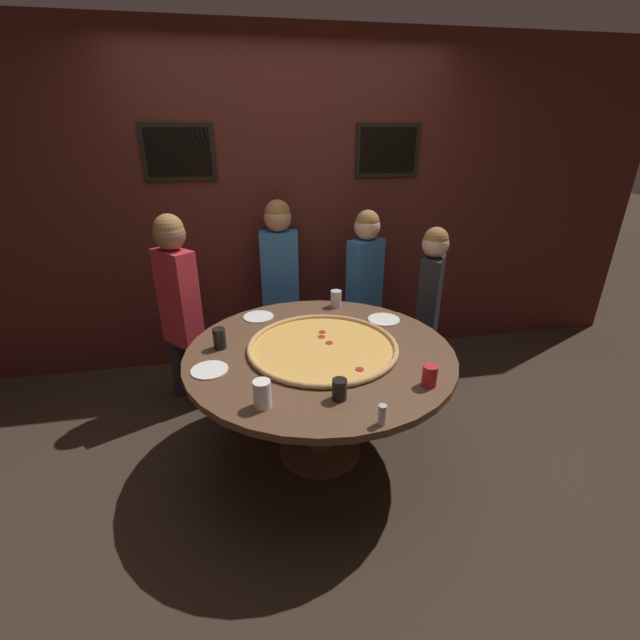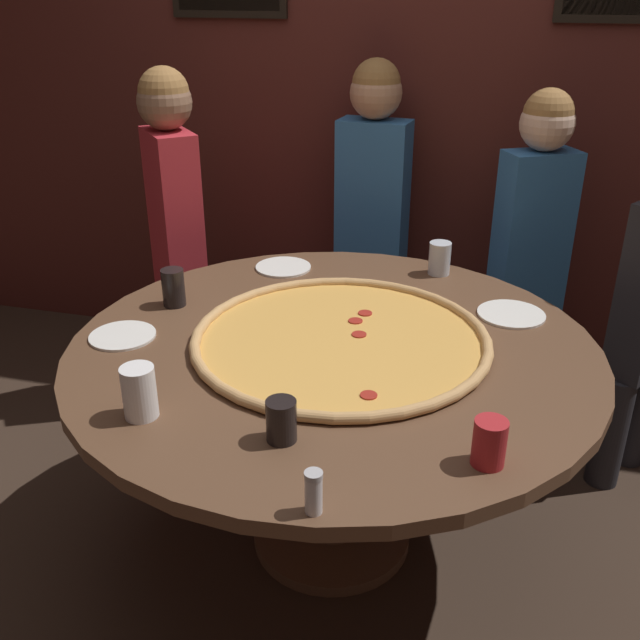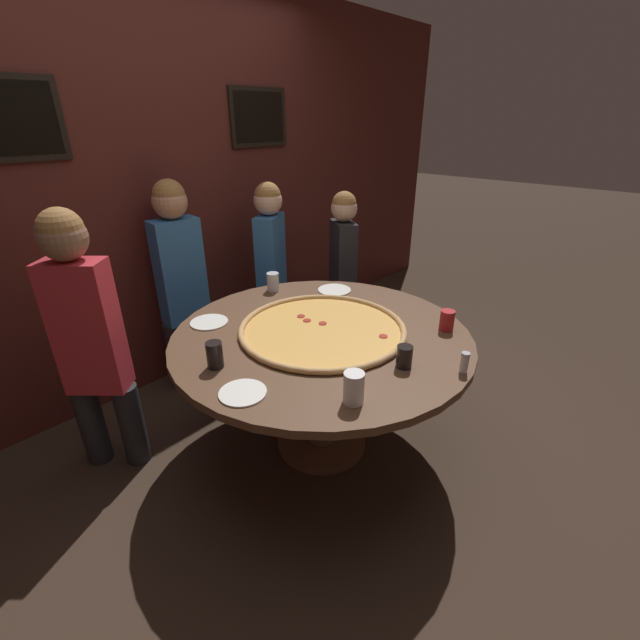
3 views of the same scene
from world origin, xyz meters
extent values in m
plane|color=#38281E|center=(0.00, 0.00, 0.00)|extent=(24.00, 24.00, 0.00)
cube|color=#4C1E19|center=(0.00, 1.38, 1.30)|extent=(6.40, 0.06, 2.60)
cube|color=black|center=(-0.80, 1.33, 1.75)|extent=(0.52, 0.02, 0.40)
cube|color=#936B5B|center=(-0.80, 1.33, 1.75)|extent=(0.46, 0.01, 0.34)
cube|color=black|center=(0.80, 1.33, 1.75)|extent=(0.52, 0.02, 0.40)
cube|color=#B2A893|center=(0.80, 1.33, 1.75)|extent=(0.46, 0.01, 0.34)
cylinder|color=brown|center=(0.00, 0.00, 0.72)|extent=(1.55, 1.55, 0.04)
cylinder|color=brown|center=(0.00, 0.00, 0.35)|extent=(0.16, 0.16, 0.70)
cylinder|color=brown|center=(0.00, 0.00, 0.02)|extent=(0.52, 0.52, 0.04)
cylinder|color=#E5A84C|center=(0.02, 0.01, 0.75)|extent=(0.84, 0.84, 0.01)
torus|color=tan|center=(0.02, 0.01, 0.76)|extent=(0.88, 0.88, 0.03)
cylinder|color=#A8281E|center=(0.16, -0.28, 0.75)|extent=(0.04, 0.04, 0.00)
cylinder|color=#A8281E|center=(0.05, 0.20, 0.75)|extent=(0.04, 0.04, 0.00)
cylinder|color=#A8281E|center=(0.04, 0.14, 0.75)|extent=(0.04, 0.04, 0.00)
cylinder|color=#A8281E|center=(0.07, 0.05, 0.75)|extent=(0.04, 0.04, 0.00)
cylinder|color=white|center=(-0.36, -0.49, 0.81)|extent=(0.08, 0.08, 0.13)
cylinder|color=black|center=(0.00, -0.50, 0.79)|extent=(0.07, 0.07, 0.10)
cylinder|color=silver|center=(0.24, 0.63, 0.80)|extent=(0.08, 0.08, 0.12)
cylinder|color=black|center=(-0.57, 0.13, 0.80)|extent=(0.07, 0.07, 0.12)
cylinder|color=#B22328|center=(0.47, -0.47, 0.80)|extent=(0.07, 0.07, 0.11)
cylinder|color=white|center=(0.50, 0.33, 0.74)|extent=(0.21, 0.21, 0.01)
cylinder|color=white|center=(-0.62, -0.12, 0.74)|extent=(0.20, 0.20, 0.01)
cylinder|color=white|center=(-0.32, 0.54, 0.74)|extent=(0.20, 0.20, 0.01)
cylinder|color=silver|center=(0.14, -0.72, 0.78)|extent=(0.04, 0.04, 0.08)
cylinder|color=#B7B7BC|center=(0.14, -0.72, 0.83)|extent=(0.04, 0.04, 0.01)
cylinder|color=#232328|center=(1.01, 0.72, 0.22)|extent=(0.16, 0.16, 0.44)
cylinder|color=#232328|center=(0.90, 0.56, 0.22)|extent=(0.16, 0.16, 0.44)
cube|color=#232328|center=(0.96, 0.64, 0.75)|extent=(0.27, 0.30, 0.62)
sphere|color=beige|center=(0.96, 0.64, 1.16)|extent=(0.19, 0.19, 0.19)
sphere|color=#9E703D|center=(0.96, 0.64, 1.19)|extent=(0.18, 0.18, 0.18)
cylinder|color=#232328|center=(0.00, 1.14, 0.25)|extent=(0.14, 0.14, 0.49)
cylinder|color=#232328|center=(-0.22, 1.16, 0.25)|extent=(0.14, 0.14, 0.49)
cube|color=#3370B2|center=(-0.11, 1.15, 0.84)|extent=(0.31, 0.19, 0.69)
sphere|color=tan|center=(-0.11, 1.15, 1.29)|extent=(0.21, 0.21, 0.21)
sphere|color=#9E703D|center=(-0.11, 1.15, 1.33)|extent=(0.20, 0.20, 0.20)
cylinder|color=#232328|center=(-0.79, 0.68, 0.24)|extent=(0.18, 0.18, 0.49)
cylinder|color=#232328|center=(-0.93, 0.85, 0.24)|extent=(0.18, 0.18, 0.49)
cube|color=red|center=(-0.86, 0.77, 0.83)|extent=(0.31, 0.32, 0.68)
sphere|color=#8C664C|center=(-0.86, 0.77, 1.28)|extent=(0.21, 0.21, 0.21)
sphere|color=#9E703D|center=(-0.86, 0.77, 1.31)|extent=(0.19, 0.19, 0.19)
cylinder|color=#232328|center=(0.65, 1.06, 0.23)|extent=(0.17, 0.17, 0.47)
cylinder|color=#232328|center=(0.47, 0.96, 0.23)|extent=(0.17, 0.17, 0.47)
cube|color=#3370B2|center=(0.56, 1.01, 0.79)|extent=(0.32, 0.27, 0.65)
sphere|color=beige|center=(0.56, 1.01, 1.22)|extent=(0.20, 0.20, 0.20)
sphere|color=#9E703D|center=(0.56, 1.01, 1.26)|extent=(0.19, 0.19, 0.19)
camera|label=1|loc=(-0.41, -2.15, 1.92)|focal=24.00mm
camera|label=2|loc=(0.44, -1.80, 1.71)|focal=40.00mm
camera|label=3|loc=(-1.48, -1.32, 1.77)|focal=24.00mm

